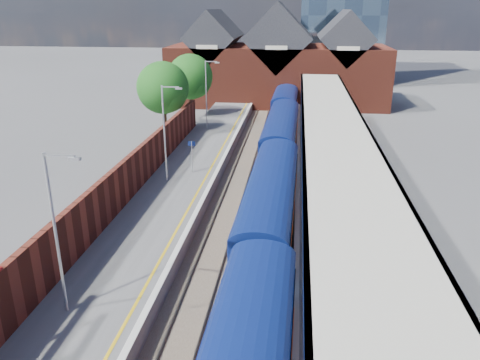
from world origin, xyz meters
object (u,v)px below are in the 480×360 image
object	(u,v)px
lamp_post_d	(207,90)
parked_car_dark	(371,219)
train	(277,157)
lamp_post_b	(58,225)
lamp_post_c	(166,128)
parked_car_blue	(411,297)
platform_sign	(192,151)

from	to	relation	value
lamp_post_d	parked_car_dark	distance (m)	26.65
train	lamp_post_d	size ratio (longest dim) A/B	9.42
lamp_post_b	lamp_post_c	size ratio (longest dim) A/B	1.00
lamp_post_c	lamp_post_d	world-z (taller)	same
lamp_post_b	parked_car_blue	xyz separation A→B (m)	(14.34, 1.83, -3.37)
lamp_post_b	lamp_post_d	size ratio (longest dim) A/B	1.00
train	lamp_post_c	size ratio (longest dim) A/B	9.42
lamp_post_c	lamp_post_d	xyz separation A→B (m)	(0.00, 16.00, 0.00)
lamp_post_d	parked_car_blue	distance (m)	33.57
train	lamp_post_d	bearing A→B (deg)	121.37
lamp_post_c	parked_car_dark	bearing A→B (deg)	-25.72
lamp_post_b	lamp_post_c	distance (m)	16.00
parked_car_blue	lamp_post_c	bearing A→B (deg)	25.70
lamp_post_b	parked_car_dark	world-z (taller)	lamp_post_b
lamp_post_c	lamp_post_b	bearing A→B (deg)	-90.00
train	platform_sign	xyz separation A→B (m)	(-6.49, -1.12, 0.57)
train	platform_sign	world-z (taller)	platform_sign
train	lamp_post_b	xyz separation A→B (m)	(-7.86, -19.12, 2.87)
lamp_post_d	parked_car_blue	bearing A→B (deg)	-64.57
lamp_post_c	parked_car_blue	size ratio (longest dim) A/B	1.57
parked_car_dark	lamp_post_d	bearing A→B (deg)	22.30
lamp_post_b	lamp_post_c	bearing A→B (deg)	90.00
lamp_post_c	platform_sign	distance (m)	3.34
platform_sign	parked_car_dark	size ratio (longest dim) A/B	0.56
train	lamp_post_c	xyz separation A→B (m)	(-7.86, -3.12, 2.87)
lamp_post_b	platform_sign	bearing A→B (deg)	85.67
train	lamp_post_d	world-z (taller)	lamp_post_d
platform_sign	train	bearing A→B (deg)	9.76
platform_sign	parked_car_blue	size ratio (longest dim) A/B	0.56
lamp_post_b	lamp_post_d	bearing A→B (deg)	90.00
lamp_post_c	platform_sign	world-z (taller)	lamp_post_c
lamp_post_d	platform_sign	size ratio (longest dim) A/B	2.80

